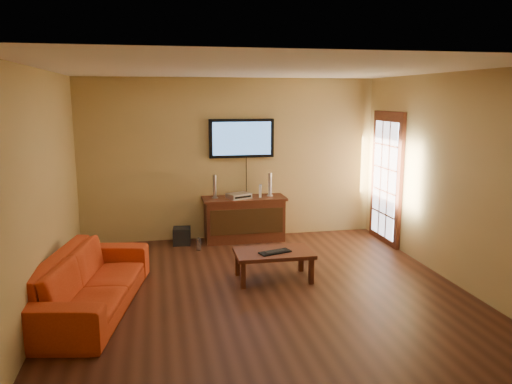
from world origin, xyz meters
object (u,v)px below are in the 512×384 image
object	(u,v)px
media_console	(244,219)
television	(242,138)
keyboard	(275,252)
speaker_right	(270,185)
coffee_table	(274,255)
subwoofer	(182,236)
sofa	(90,272)
game_console	(260,191)
bottle	(199,244)
speaker_left	(215,188)
av_receiver	(239,196)

from	to	relation	value
media_console	television	xyz separation A→B (m)	(0.00, 0.22, 1.33)
keyboard	speaker_right	bearing A→B (deg)	78.85
coffee_table	subwoofer	distance (m)	2.18
television	sofa	bearing A→B (deg)	-130.08
sofa	game_console	world-z (taller)	game_console
bottle	keyboard	size ratio (longest dim) A/B	0.47
media_console	subwoofer	distance (m)	1.08
television	bottle	distance (m)	1.91
media_console	game_console	world-z (taller)	game_console
speaker_left	keyboard	xyz separation A→B (m)	(0.54, -2.01, -0.51)
coffee_table	keyboard	distance (m)	0.09
television	media_console	bearing A→B (deg)	-90.00
television	sofa	world-z (taller)	television
speaker_left	game_console	size ratio (longest dim) A/B	1.93
game_console	subwoofer	size ratio (longest dim) A/B	0.72
sofa	av_receiver	xyz separation A→B (m)	(2.10, 2.35, 0.34)
television	av_receiver	size ratio (longest dim) A/B	3.01
av_receiver	coffee_table	bearing A→B (deg)	-108.36
subwoofer	keyboard	size ratio (longest dim) A/B	0.62
media_console	speaker_right	bearing A→B (deg)	5.29
speaker_right	av_receiver	bearing A→B (deg)	-171.17
speaker_right	game_console	distance (m)	0.19
speaker_right	keyboard	size ratio (longest dim) A/B	0.87
media_console	subwoofer	world-z (taller)	media_console
speaker_right	media_console	bearing A→B (deg)	-174.71
coffee_table	speaker_left	distance (m)	2.10
sofa	av_receiver	distance (m)	3.17
television	game_console	bearing A→B (deg)	-38.13
bottle	speaker_right	bearing A→B (deg)	20.23
bottle	subwoofer	bearing A→B (deg)	121.76
game_console	keyboard	bearing A→B (deg)	-81.89
coffee_table	bottle	size ratio (longest dim) A/B	4.82
sofa	speaker_left	xyz separation A→B (m)	(1.72, 2.44, 0.48)
av_receiver	keyboard	bearing A→B (deg)	-108.47
av_receiver	bottle	xyz separation A→B (m)	(-0.71, -0.38, -0.68)
media_console	bottle	world-z (taller)	media_console
av_receiver	game_console	world-z (taller)	game_console
television	speaker_right	world-z (taller)	television
media_console	speaker_right	xyz separation A→B (m)	(0.45, 0.04, 0.55)
media_console	speaker_right	size ratio (longest dim) A/B	3.53
television	coffee_table	world-z (taller)	television
speaker_right	bottle	world-z (taller)	speaker_right
media_console	speaker_left	size ratio (longest dim) A/B	3.57
coffee_table	sofa	xyz separation A→B (m)	(-2.25, -0.49, 0.10)
media_console	bottle	xyz separation A→B (m)	(-0.81, -0.42, -0.27)
av_receiver	bottle	world-z (taller)	av_receiver
bottle	keyboard	bearing A→B (deg)	-60.90
sofa	media_console	bearing A→B (deg)	-31.56
media_console	sofa	bearing A→B (deg)	-132.61
speaker_right	subwoofer	xyz separation A→B (m)	(-1.50, -0.08, -0.78)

